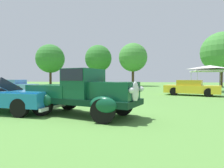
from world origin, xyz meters
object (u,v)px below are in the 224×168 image
object	(u,v)px
feature_pickup_truck	(82,92)
canopy_tent_left_field	(210,68)
show_car_yellow	(191,88)
show_car_skyblue	(15,86)
neighbor_convertible	(9,98)

from	to	relation	value
feature_pickup_truck	canopy_tent_left_field	xyz separation A→B (m)	(8.28, 14.64, 1.56)
feature_pickup_truck	show_car_yellow	bearing A→B (deg)	59.55
show_car_skyblue	show_car_yellow	bearing A→B (deg)	-1.08
feature_pickup_truck	canopy_tent_left_field	size ratio (longest dim) A/B	1.35
show_car_skyblue	canopy_tent_left_field	world-z (taller)	canopy_tent_left_field
show_car_skyblue	show_car_yellow	world-z (taller)	same
neighbor_convertible	show_car_yellow	world-z (taller)	neighbor_convertible
neighbor_convertible	show_car_yellow	bearing A→B (deg)	47.27
neighbor_convertible	show_car_yellow	size ratio (longest dim) A/B	1.00
show_car_skyblue	feature_pickup_truck	bearing A→B (deg)	-41.52
feature_pickup_truck	canopy_tent_left_field	world-z (taller)	canopy_tent_left_field
show_car_skyblue	canopy_tent_left_field	size ratio (longest dim) A/B	1.42
feature_pickup_truck	canopy_tent_left_field	distance (m)	16.90
neighbor_convertible	canopy_tent_left_field	distance (m)	18.67
feature_pickup_truck	neighbor_convertible	world-z (taller)	feature_pickup_truck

